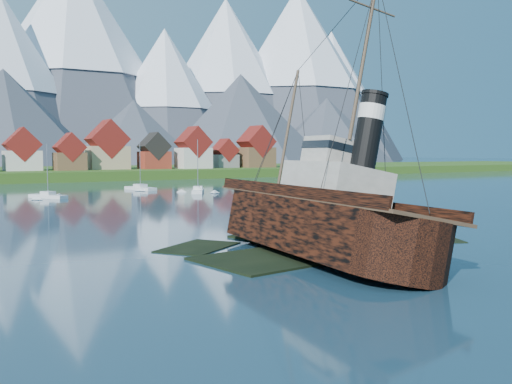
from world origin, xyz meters
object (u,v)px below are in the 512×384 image
sailboat_c (48,197)px  sailboat_d (198,192)px  sailboat_e (140,189)px  tugboat_wreck (302,218)px

sailboat_c → sailboat_d: bearing=-34.7°
sailboat_c → sailboat_d: 31.28m
sailboat_e → sailboat_c: bearing=-163.3°
sailboat_d → sailboat_c: bearing=-155.0°
tugboat_wreck → sailboat_d: size_ratio=2.60×
sailboat_c → sailboat_e: size_ratio=0.95×
sailboat_c → sailboat_d: (31.24, -1.74, 0.03)m
tugboat_wreck → sailboat_c: 75.09m
tugboat_wreck → sailboat_e: bearing=85.0°
sailboat_d → tugboat_wreck: bearing=-80.0°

